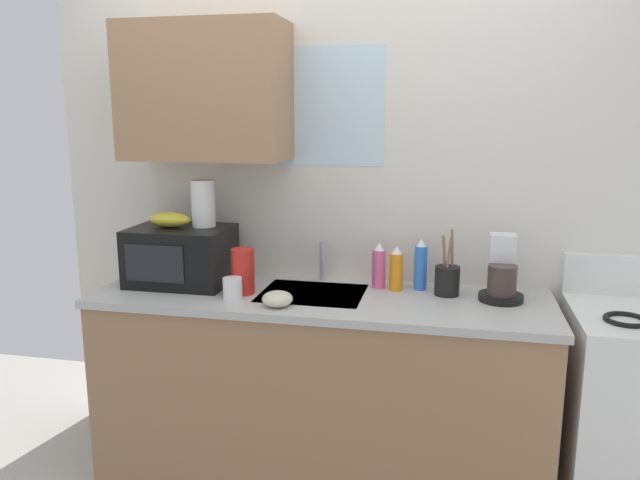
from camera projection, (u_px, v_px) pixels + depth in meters
kitchen_wall_assembly at (313, 186)px, 2.99m from camera, size 2.80×0.42×2.50m
counter_unit at (320, 386)px, 2.85m from camera, size 2.03×0.63×0.90m
sink_faucet at (323, 261)px, 2.98m from camera, size 0.03×0.03×0.20m
stove_range at (640, 417)px, 2.57m from camera, size 0.60×0.60×1.08m
microwave at (181, 256)px, 2.92m from camera, size 0.46×0.35×0.27m
banana_bunch at (170, 220)px, 2.90m from camera, size 0.20×0.11×0.07m
paper_towel_roll at (203, 203)px, 2.90m from camera, size 0.11×0.11×0.22m
coffee_maker at (501, 276)px, 2.68m from camera, size 0.19×0.21×0.28m
dish_soap_bottle_pink at (379, 267)px, 2.86m from camera, size 0.06×0.06×0.21m
dish_soap_bottle_orange at (396, 270)px, 2.82m from camera, size 0.06×0.06×0.21m
dish_soap_bottle_blue at (421, 266)px, 2.83m from camera, size 0.06×0.06×0.24m
cereal_canister at (243, 271)px, 2.76m from camera, size 0.10×0.10×0.20m
mug_white at (233, 288)px, 2.69m from camera, size 0.08×0.08×0.09m
utensil_crock at (447, 279)px, 2.75m from camera, size 0.11×0.11×0.29m
small_bowl at (277, 299)px, 2.59m from camera, size 0.13×0.13×0.06m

